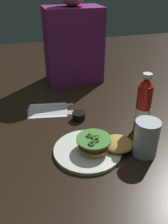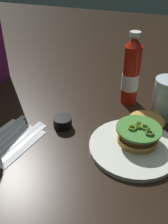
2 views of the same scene
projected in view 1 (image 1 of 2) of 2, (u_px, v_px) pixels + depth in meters
The scene contains 13 objects.
ground_plane at pixel (93, 134), 0.96m from camera, with size 3.00×3.00×0.00m, color black.
dinner_plate at pixel (88, 150), 0.86m from camera, with size 0.24×0.24×0.01m, color silver.
burger_sandwich at pixel (103, 144), 0.85m from camera, with size 0.20×0.13×0.05m.
ketchup_bottle at pixel (143, 108), 0.92m from camera, with size 0.06×0.06×0.24m.
water_glass at pixel (146, 138), 0.83m from camera, with size 0.08×0.08×0.13m, color silver.
condiment_cup at pixel (79, 116), 1.05m from camera, with size 0.06×0.06×0.03m, color black.
napkin at pixel (48, 110), 1.12m from camera, with size 0.17×0.13×0.00m, color white.
table_knife at pixel (53, 114), 1.09m from camera, with size 0.20×0.05×0.00m.
steak_knife at pixel (54, 111), 1.10m from camera, with size 0.21×0.06×0.00m.
fork_utensil at pixel (52, 109), 1.12m from camera, with size 0.17×0.04×0.00m.
spoon_utensil at pixel (54, 107), 1.14m from camera, with size 0.20×0.03×0.00m.
butter_knife at pixel (54, 105), 1.16m from camera, with size 0.21×0.04×0.00m.
diner_person at pixel (73, 38), 1.32m from camera, with size 0.30×0.19×0.56m.
Camera 1 is at (-0.26, -0.75, 0.56)m, focal length 39.14 mm.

